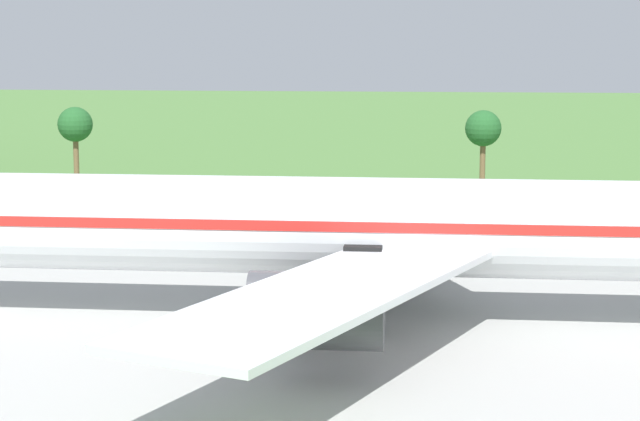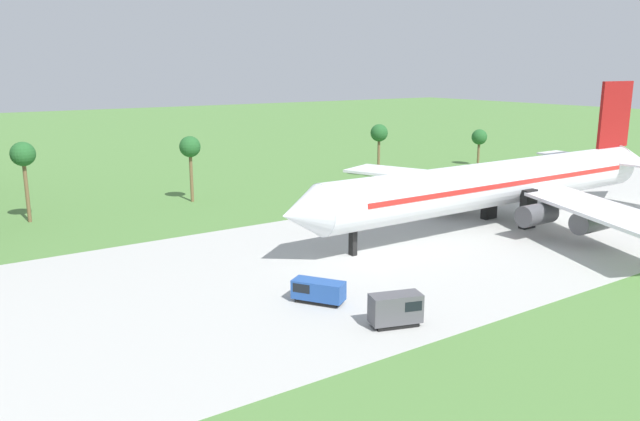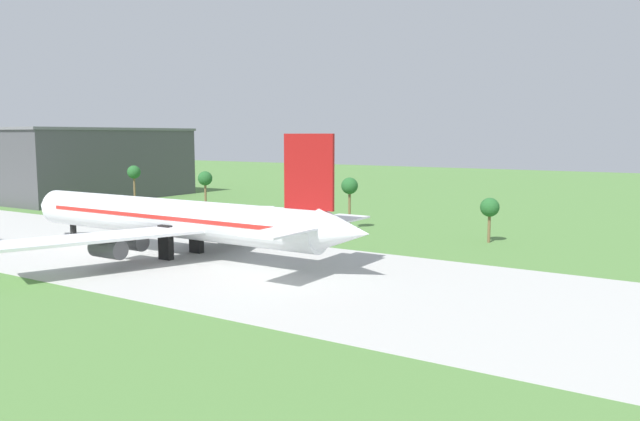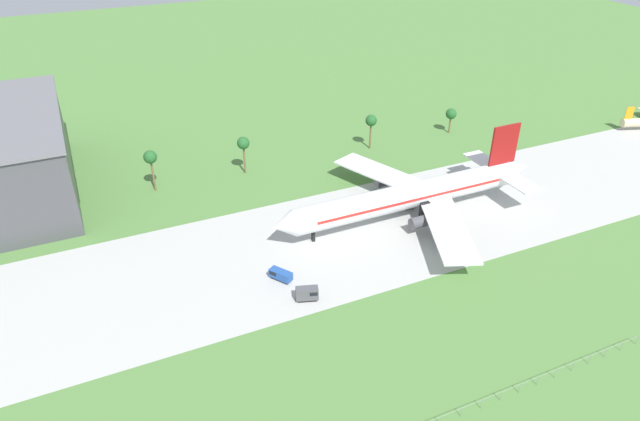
{
  "view_description": "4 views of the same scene",
  "coord_description": "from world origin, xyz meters",
  "views": [
    {
      "loc": [
        32.21,
        -72.85,
        18.92
      ],
      "look_at": [
        24.51,
        1.82,
        7.33
      ],
      "focal_mm": 65.0,
      "sensor_mm": 36.0,
      "label": 1
    },
    {
      "loc": [
        -46.33,
        -56.96,
        22.7
      ],
      "look_at": [
        -6.23,
        1.82,
        6.33
      ],
      "focal_mm": 35.0,
      "sensor_mm": 36.0,
      "label": 2
    },
    {
      "loc": [
        102.9,
        -72.75,
        20.27
      ],
      "look_at": [
        55.26,
        1.82,
        9.55
      ],
      "focal_mm": 35.0,
      "sensor_mm": 36.0,
      "label": 3
    },
    {
      "loc": [
        -46.74,
        -102.34,
        76.77
      ],
      "look_at": [
        1.9,
        5.0,
        6.0
      ],
      "focal_mm": 32.0,
      "sensor_mm": 36.0,
      "label": 4
    }
  ],
  "objects": [
    {
      "name": "fuel_truck",
      "position": [
        -11.13,
        -17.58,
        1.59
      ],
      "size": [
        5.04,
        3.34,
        2.99
      ],
      "color": "black",
      "rests_on": "ground_plane"
    },
    {
      "name": "palm_tree_row",
      "position": [
        16.59,
        42.86,
        8.76
      ],
      "size": [
        101.81,
        3.6,
        12.09
      ],
      "color": "brown",
      "rests_on": "ground_plane"
    },
    {
      "name": "jet_airliner",
      "position": [
        26.3,
        1.82,
        6.26
      ],
      "size": [
        74.69,
        60.19,
        20.49
      ],
      "color": "white",
      "rests_on": "ground_plane"
    },
    {
      "name": "taxiway_strip",
      "position": [
        0.0,
        0.0,
        0.01
      ],
      "size": [
        320.0,
        44.0,
        0.02
      ],
      "color": "#B2B2AD",
      "rests_on": "ground_plane"
    },
    {
      "name": "baggage_tug",
      "position": [
        -13.88,
        -8.82,
        1.23
      ],
      "size": [
        4.48,
        5.42,
        2.27
      ],
      "color": "black",
      "rests_on": "ground_plane"
    },
    {
      "name": "ground_plane",
      "position": [
        0.0,
        0.0,
        0.0
      ],
      "size": [
        600.0,
        600.0,
        0.0
      ],
      "primitive_type": "plane",
      "color": "#517F3D"
    }
  ]
}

